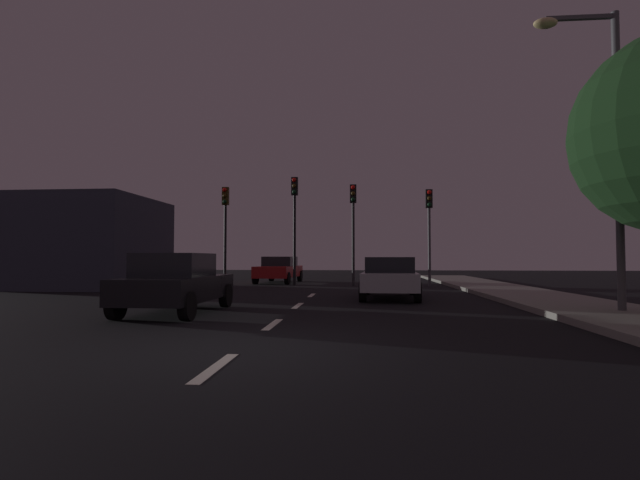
% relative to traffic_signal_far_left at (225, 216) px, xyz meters
% --- Properties ---
extents(ground_plane, '(80.00, 80.00, 0.00)m').
position_rel_traffic_signal_far_left_xyz_m(ground_plane, '(5.01, -9.22, -3.46)').
color(ground_plane, black).
extents(sidewalk_curb_right, '(3.00, 40.00, 0.15)m').
position_rel_traffic_signal_far_left_xyz_m(sidewalk_curb_right, '(12.51, -9.22, -3.39)').
color(sidewalk_curb_right, gray).
rests_on(sidewalk_curb_right, ground_plane).
extents(lane_stripe_nearest, '(0.16, 1.60, 0.01)m').
position_rel_traffic_signal_far_left_xyz_m(lane_stripe_nearest, '(5.01, -17.42, -3.46)').
color(lane_stripe_nearest, silver).
rests_on(lane_stripe_nearest, ground_plane).
extents(lane_stripe_second, '(0.16, 1.60, 0.01)m').
position_rel_traffic_signal_far_left_xyz_m(lane_stripe_second, '(5.01, -13.62, -3.46)').
color(lane_stripe_second, silver).
rests_on(lane_stripe_second, ground_plane).
extents(lane_stripe_third, '(0.16, 1.60, 0.01)m').
position_rel_traffic_signal_far_left_xyz_m(lane_stripe_third, '(5.01, -9.82, -3.46)').
color(lane_stripe_third, silver).
rests_on(lane_stripe_third, ground_plane).
extents(lane_stripe_fourth, '(0.16, 1.60, 0.01)m').
position_rel_traffic_signal_far_left_xyz_m(lane_stripe_fourth, '(5.01, -6.02, -3.46)').
color(lane_stripe_fourth, silver).
rests_on(lane_stripe_fourth, ground_plane).
extents(traffic_signal_far_left, '(0.32, 0.38, 4.94)m').
position_rel_traffic_signal_far_left_xyz_m(traffic_signal_far_left, '(0.00, 0.00, 0.00)').
color(traffic_signal_far_left, black).
rests_on(traffic_signal_far_left, ground_plane).
extents(traffic_signal_center_left, '(0.32, 0.38, 5.40)m').
position_rel_traffic_signal_far_left_xyz_m(traffic_signal_center_left, '(3.52, 0.00, 0.29)').
color(traffic_signal_center_left, black).
rests_on(traffic_signal_center_left, ground_plane).
extents(traffic_signal_center_right, '(0.32, 0.38, 4.98)m').
position_rel_traffic_signal_far_left_xyz_m(traffic_signal_center_right, '(6.44, 0.00, 0.03)').
color(traffic_signal_center_right, '#2D2D30').
rests_on(traffic_signal_center_right, ground_plane).
extents(traffic_signal_far_right, '(0.32, 0.38, 4.70)m').
position_rel_traffic_signal_far_left_xyz_m(traffic_signal_far_right, '(10.12, -0.00, -0.16)').
color(traffic_signal_far_right, '#4C4C51').
rests_on(traffic_signal_far_right, ground_plane).
extents(car_stopped_ahead, '(2.09, 4.27, 1.39)m').
position_rel_traffic_signal_far_left_xyz_m(car_stopped_ahead, '(7.77, -7.10, -2.75)').
color(car_stopped_ahead, silver).
rests_on(car_stopped_ahead, ground_plane).
extents(car_adjacent_lane, '(1.83, 3.99, 1.47)m').
position_rel_traffic_signal_far_left_xyz_m(car_adjacent_lane, '(2.27, -11.85, -2.72)').
color(car_adjacent_lane, black).
rests_on(car_adjacent_lane, ground_plane).
extents(car_oncoming_far, '(2.17, 4.56, 1.44)m').
position_rel_traffic_signal_far_left_xyz_m(car_oncoming_far, '(2.29, 2.68, -2.72)').
color(car_oncoming_far, '#B21919').
rests_on(car_oncoming_far, ground_plane).
extents(street_lamp_right, '(1.96, 0.36, 7.17)m').
position_rel_traffic_signal_far_left_xyz_m(street_lamp_right, '(12.51, -11.68, 0.86)').
color(street_lamp_right, '#4C4C51').
rests_on(street_lamp_right, ground_plane).
extents(storefront_left, '(5.34, 6.04, 4.15)m').
position_rel_traffic_signal_far_left_xyz_m(storefront_left, '(-5.66, -2.19, -1.39)').
color(storefront_left, '#333847').
rests_on(storefront_left, ground_plane).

